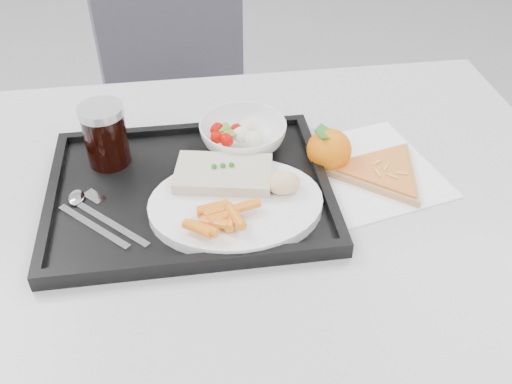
{
  "coord_description": "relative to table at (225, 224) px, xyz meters",
  "views": [
    {
      "loc": [
        -0.05,
        -0.42,
        1.35
      ],
      "look_at": [
        0.05,
        0.27,
        0.77
      ],
      "focal_mm": 40.0,
      "sensor_mm": 36.0,
      "label": 1
    }
  ],
  "objects": [
    {
      "name": "table",
      "position": [
        0.0,
        0.0,
        0.0
      ],
      "size": [
        1.2,
        0.8,
        0.75
      ],
      "color": "#BBBABD",
      "rests_on": "ground"
    },
    {
      "name": "chair",
      "position": [
        -0.07,
        0.66,
        -0.15
      ],
      "size": [
        0.54,
        0.55,
        0.93
      ],
      "color": "#3C3B43",
      "rests_on": "ground"
    },
    {
      "name": "tray",
      "position": [
        -0.06,
        0.0,
        0.08
      ],
      "size": [
        0.45,
        0.35,
        0.03
      ],
      "color": "black",
      "rests_on": "table"
    },
    {
      "name": "dinner_plate",
      "position": [
        0.01,
        -0.06,
        0.09
      ],
      "size": [
        0.27,
        0.27,
        0.02
      ],
      "color": "white",
      "rests_on": "tray"
    },
    {
      "name": "fish_fillet",
      "position": [
        0.0,
        0.0,
        0.11
      ],
      "size": [
        0.17,
        0.12,
        0.03
      ],
      "color": "beige",
      "rests_on": "dinner_plate"
    },
    {
      "name": "bread_roll",
      "position": [
        0.09,
        -0.04,
        0.12
      ],
      "size": [
        0.06,
        0.05,
        0.03
      ],
      "color": "tan",
      "rests_on": "dinner_plate"
    },
    {
      "name": "salad_bowl",
      "position": [
        0.05,
        0.11,
        0.11
      ],
      "size": [
        0.15,
        0.15,
        0.05
      ],
      "color": "white",
      "rests_on": "tray"
    },
    {
      "name": "cola_glass",
      "position": [
        -0.19,
        0.1,
        0.14
      ],
      "size": [
        0.07,
        0.07,
        0.11
      ],
      "color": "black",
      "rests_on": "tray"
    },
    {
      "name": "cutlery",
      "position": [
        -0.2,
        -0.04,
        0.08
      ],
      "size": [
        0.14,
        0.15,
        0.01
      ],
      "color": "silver",
      "rests_on": "tray"
    },
    {
      "name": "napkin",
      "position": [
        0.24,
        0.02,
        0.07
      ],
      "size": [
        0.3,
        0.29,
        0.0
      ],
      "color": "white",
      "rests_on": "table"
    },
    {
      "name": "tangerine",
      "position": [
        0.19,
        0.05,
        0.1
      ],
      "size": [
        0.1,
        0.1,
        0.07
      ],
      "color": "#FFB114",
      "rests_on": "napkin"
    },
    {
      "name": "pizza_slice",
      "position": [
        0.27,
        0.01,
        0.08
      ],
      "size": [
        0.26,
        0.26,
        0.02
      ],
      "color": "tan",
      "rests_on": "napkin"
    },
    {
      "name": "carrot_pile",
      "position": [
        -0.02,
        -0.11,
        0.11
      ],
      "size": [
        0.12,
        0.07,
        0.02
      ],
      "color": "orange",
      "rests_on": "dinner_plate"
    },
    {
      "name": "salad_contents",
      "position": [
        0.03,
        0.1,
        0.12
      ],
      "size": [
        0.09,
        0.07,
        0.03
      ],
      "color": "#A40800",
      "rests_on": "salad_bowl"
    }
  ]
}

